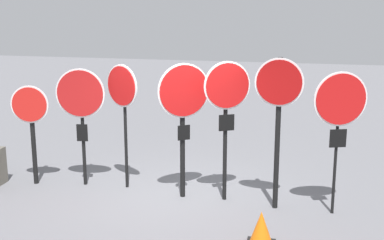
{
  "coord_description": "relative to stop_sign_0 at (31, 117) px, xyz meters",
  "views": [
    {
      "loc": [
        2.2,
        -8.84,
        3.59
      ],
      "look_at": [
        0.3,
        0.0,
        1.45
      ],
      "focal_mm": 50.0,
      "sensor_mm": 36.0,
      "label": 1
    }
  ],
  "objects": [
    {
      "name": "ground_plane",
      "position": [
        2.82,
        -0.08,
        -1.33
      ],
      "size": [
        40.0,
        40.0,
        0.0
      ],
      "primitive_type": "plane",
      "color": "slate"
    },
    {
      "name": "stop_sign_0",
      "position": [
        0.0,
        0.0,
        0.0
      ],
      "size": [
        0.7,
        0.2,
        1.94
      ],
      "rotation": [
        0.0,
        0.0,
        0.19
      ],
      "color": "black",
      "rests_on": "ground"
    },
    {
      "name": "stop_sign_1",
      "position": [
        0.96,
        0.14,
        0.31
      ],
      "size": [
        0.92,
        0.18,
        2.26
      ],
      "rotation": [
        0.0,
        0.0,
        0.14
      ],
      "color": "black",
      "rests_on": "ground"
    },
    {
      "name": "stop_sign_2",
      "position": [
        1.76,
        0.18,
        0.45
      ],
      "size": [
        0.7,
        0.4,
        2.35
      ],
      "rotation": [
        0.0,
        0.0,
        -0.5
      ],
      "color": "black",
      "rests_on": "ground"
    },
    {
      "name": "stop_sign_3",
      "position": [
        2.96,
        -0.07,
        0.36
      ],
      "size": [
        0.8,
        0.56,
        2.44
      ],
      "rotation": [
        0.0,
        0.0,
        0.6
      ],
      "color": "black",
      "rests_on": "ground"
    },
    {
      "name": "stop_sign_4",
      "position": [
        3.72,
        -0.05,
        0.48
      ],
      "size": [
        0.74,
        0.42,
        2.49
      ],
      "rotation": [
        0.0,
        0.0,
        0.5
      ],
      "color": "black",
      "rests_on": "ground"
    },
    {
      "name": "stop_sign_5",
      "position": [
        4.61,
        -0.24,
        0.49
      ],
      "size": [
        0.8,
        0.15,
        2.59
      ],
      "rotation": [
        0.0,
        0.0,
        -0.03
      ],
      "color": "black",
      "rests_on": "ground"
    },
    {
      "name": "stop_sign_6",
      "position": [
        5.58,
        -0.28,
        0.49
      ],
      "size": [
        0.84,
        0.32,
        2.4
      ],
      "rotation": [
        0.0,
        0.0,
        0.34
      ],
      "color": "black",
      "rests_on": "ground"
    },
    {
      "name": "traffic_cone_0",
      "position": [
        4.49,
        -1.67,
        -1.07
      ],
      "size": [
        0.42,
        0.42,
        0.52
      ],
      "color": "black",
      "rests_on": "ground"
    }
  ]
}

